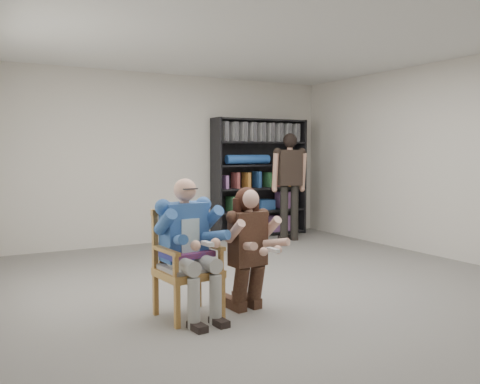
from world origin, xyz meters
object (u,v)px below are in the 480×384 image
kneeling_woman (250,250)px  bookshelf (260,178)px  seated_man (188,248)px  standing_man (289,187)px  armchair (188,264)px

kneeling_woman → bookshelf: (2.37, 3.71, 0.46)m
bookshelf → seated_man: bearing=-129.4°
seated_man → standing_man: 4.26m
kneeling_woman → armchair: bearing=163.2°
armchair → standing_man: size_ratio=0.55×
seated_man → standing_man: size_ratio=0.71×
kneeling_woman → seated_man: bearing=163.2°
kneeling_woman → standing_man: (2.54, 3.01, 0.32)m
seated_man → bookshelf: 4.66m
seated_man → bookshelf: size_ratio=0.61×
standing_man → bookshelf: bearing=118.8°
seated_man → standing_man: standing_man is taller
armchair → bookshelf: size_ratio=0.47×
armchair → bookshelf: bookshelf is taller
armchair → seated_man: bearing=84.9°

